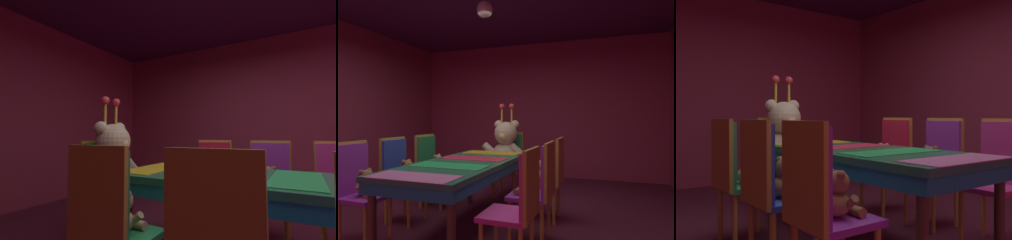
% 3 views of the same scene
% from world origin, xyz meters
% --- Properties ---
extents(wall_back, '(5.20, 0.12, 2.80)m').
position_xyz_m(wall_back, '(0.00, 3.20, 1.40)').
color(wall_back, '#99334C').
rests_on(wall_back, ground_plane).
extents(wall_right, '(0.12, 6.40, 2.80)m').
position_xyz_m(wall_right, '(2.60, 0.00, 1.40)').
color(wall_right, '#99334C').
rests_on(wall_right, ground_plane).
extents(banquet_table, '(0.90, 2.02, 0.75)m').
position_xyz_m(banquet_table, '(0.00, 0.00, 0.65)').
color(banquet_table, '#26724C').
rests_on(banquet_table, ground_plane).
extents(teddy_left_1, '(0.22, 0.29, 0.27)m').
position_xyz_m(teddy_left_1, '(-0.73, -0.01, 0.58)').
color(teddy_left_1, olive).
rests_on(teddy_left_1, chair_left_1).
extents(chair_left_2, '(0.42, 0.41, 0.98)m').
position_xyz_m(chair_left_2, '(-0.87, 0.62, 0.60)').
color(chair_left_2, '#268C4C').
rests_on(chair_left_2, ground_plane).
extents(teddy_left_2, '(0.21, 0.27, 0.26)m').
position_xyz_m(teddy_left_2, '(-0.72, 0.62, 0.57)').
color(teddy_left_2, tan).
rests_on(teddy_left_2, chair_left_2).
extents(chair_right_1, '(0.42, 0.41, 0.98)m').
position_xyz_m(chair_right_1, '(0.88, -0.01, 0.60)').
color(chair_right_1, purple).
rests_on(chair_right_1, ground_plane).
extents(teddy_right_1, '(0.23, 0.29, 0.28)m').
position_xyz_m(teddy_right_1, '(0.74, -0.01, 0.58)').
color(teddy_right_1, brown).
rests_on(teddy_right_1, chair_right_1).
extents(chair_right_2, '(0.42, 0.41, 0.98)m').
position_xyz_m(chair_right_2, '(0.88, 0.61, 0.60)').
color(chair_right_2, red).
rests_on(chair_right_2, ground_plane).
extents(teddy_right_2, '(0.21, 0.28, 0.26)m').
position_xyz_m(teddy_right_2, '(0.74, 0.61, 0.57)').
color(teddy_right_2, tan).
rests_on(teddy_right_2, chair_right_2).
extents(throne_chair, '(0.41, 0.42, 0.98)m').
position_xyz_m(throne_chair, '(0.00, 1.54, 0.60)').
color(throne_chair, '#268C4C').
rests_on(throne_chair, ground_plane).
extents(king_teddy_bear, '(0.76, 0.59, 0.98)m').
position_xyz_m(king_teddy_bear, '(-0.00, 1.37, 0.77)').
color(king_teddy_bear, beige).
rests_on(king_teddy_bear, throne_chair).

